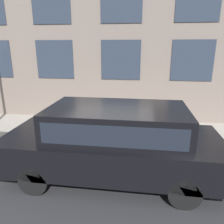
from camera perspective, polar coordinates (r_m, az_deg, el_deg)
name	(u,v)px	position (r m, az deg, el deg)	size (l,w,h in m)	color
ground_plane	(110,152)	(6.81, -0.46, -10.49)	(80.00, 80.00, 0.00)	#2D2D30
sidewalk	(116,133)	(8.09, 1.05, -5.46)	(2.89, 60.00, 0.13)	#A8A093
building_facade	(121,26)	(9.11, 2.50, 21.42)	(0.33, 40.00, 7.74)	gray
fire_hydrant	(105,129)	(7.21, -1.79, -4.44)	(0.29, 0.41, 0.76)	gold
person	(119,118)	(7.39, 1.75, -1.50)	(0.27, 0.18, 1.13)	#998466
parked_truck_black_near	(114,138)	(5.24, 0.58, -6.86)	(2.06, 5.11, 1.79)	black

